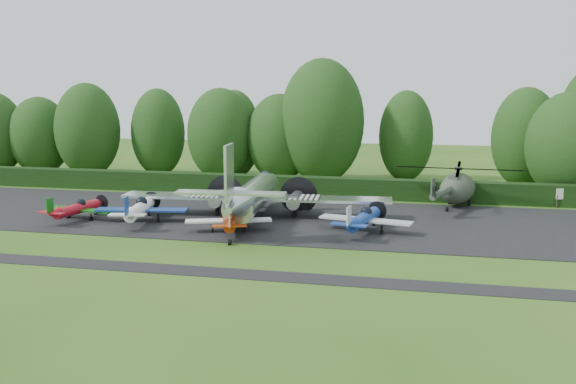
% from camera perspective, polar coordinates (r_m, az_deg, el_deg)
% --- Properties ---
extents(ground, '(160.00, 160.00, 0.00)m').
position_cam_1_polar(ground, '(45.39, -7.70, -4.73)').
color(ground, '#295016').
rests_on(ground, ground).
extents(apron, '(70.00, 18.00, 0.01)m').
position_cam_1_polar(apron, '(54.64, -4.10, -2.21)').
color(apron, black).
rests_on(apron, ground).
extents(taxiway_verge, '(70.00, 2.00, 0.00)m').
position_cam_1_polar(taxiway_verge, '(40.02, -10.67, -6.78)').
color(taxiway_verge, black).
rests_on(taxiway_verge, ground).
extents(hedgerow, '(90.00, 1.60, 2.00)m').
position_cam_1_polar(hedgerow, '(65.06, -1.34, -0.27)').
color(hedgerow, black).
rests_on(hedgerow, ground).
extents(transport_plane, '(22.88, 17.54, 7.33)m').
position_cam_1_polar(transport_plane, '(52.89, -3.22, -0.34)').
color(transport_plane, silver).
rests_on(transport_plane, ground).
extents(light_plane_red, '(6.27, 6.59, 2.41)m').
position_cam_1_polar(light_plane_red, '(55.67, -18.23, -1.40)').
color(light_plane_red, '#B3101F').
rests_on(light_plane_red, ground).
extents(light_plane_white, '(7.46, 7.84, 2.87)m').
position_cam_1_polar(light_plane_white, '(53.16, -13.02, -1.46)').
color(light_plane_white, white).
rests_on(light_plane_white, ground).
extents(light_plane_orange, '(6.53, 6.86, 2.51)m').
position_cam_1_polar(light_plane_orange, '(48.62, -5.29, -2.46)').
color(light_plane_orange, '#BA370A').
rests_on(light_plane_orange, ground).
extents(light_plane_blue, '(7.13, 7.50, 2.74)m').
position_cam_1_polar(light_plane_blue, '(48.58, 6.74, -2.38)').
color(light_plane_blue, '#183994').
rests_on(light_plane_blue, ground).
extents(helicopter, '(11.24, 13.17, 3.62)m').
position_cam_1_polar(helicopter, '(60.70, 14.85, 0.55)').
color(helicopter, '#374334').
rests_on(helicopter, ground).
extents(sign_board, '(3.13, 0.12, 1.76)m').
position_cam_1_polar(sign_board, '(63.86, 23.99, -0.22)').
color(sign_board, '#3F3326').
rests_on(sign_board, ground).
extents(tree_0, '(7.71, 7.71, 11.30)m').
position_cam_1_polar(tree_0, '(81.03, -17.40, 5.27)').
color(tree_0, black).
rests_on(tree_0, ground).
extents(tree_2, '(7.10, 7.10, 10.86)m').
position_cam_1_polar(tree_2, '(73.59, 20.33, 4.54)').
color(tree_2, black).
rests_on(tree_2, ground).
extents(tree_3, '(7.75, 7.75, 10.72)m').
position_cam_1_polar(tree_3, '(75.07, -6.01, 5.12)').
color(tree_3, black).
rests_on(tree_3, ground).
extents(tree_4, '(6.16, 6.16, 10.45)m').
position_cam_1_polar(tree_4, '(74.95, 10.44, 4.90)').
color(tree_4, black).
rests_on(tree_4, ground).
extents(tree_5, '(6.48, 6.48, 10.63)m').
position_cam_1_polar(tree_5, '(79.59, -11.47, 5.20)').
color(tree_5, black).
rests_on(tree_5, ground).
extents(tree_8, '(7.33, 7.33, 9.61)m').
position_cam_1_polar(tree_8, '(84.98, -21.19, 4.67)').
color(tree_8, black).
rests_on(tree_8, ground).
extents(tree_9, '(7.46, 7.46, 10.07)m').
position_cam_1_polar(tree_9, '(73.84, -0.76, 4.84)').
color(tree_9, black).
rests_on(tree_9, ground).
extents(tree_10, '(9.49, 9.49, 13.99)m').
position_cam_1_polar(tree_10, '(72.32, 3.04, 6.29)').
color(tree_10, black).
rests_on(tree_10, ground).
extents(tree_11, '(6.14, 6.14, 10.47)m').
position_cam_1_polar(tree_11, '(76.13, -4.79, 5.10)').
color(tree_11, black).
rests_on(tree_11, ground).
extents(tree_12, '(8.34, 8.34, 10.50)m').
position_cam_1_polar(tree_12, '(68.12, 23.74, 3.81)').
color(tree_12, black).
rests_on(tree_12, ground).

